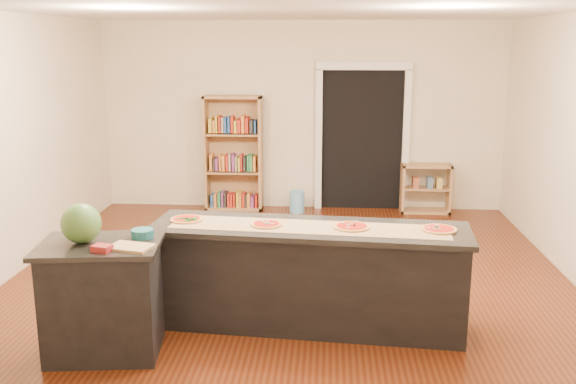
# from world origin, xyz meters

# --- Properties ---
(room) EXTENTS (6.00, 7.00, 2.80)m
(room) POSITION_xyz_m (0.00, 0.00, 1.40)
(room) COLOR #EEE1C8
(room) RESTS_ON ground
(doorway) EXTENTS (1.40, 0.09, 2.21)m
(doorway) POSITION_xyz_m (0.90, 3.46, 1.20)
(doorway) COLOR black
(doorway) RESTS_ON room
(kitchen_island) EXTENTS (2.78, 0.75, 0.92)m
(kitchen_island) POSITION_xyz_m (0.25, -0.75, 0.46)
(kitchen_island) COLOR black
(kitchen_island) RESTS_ON ground
(side_counter) EXTENTS (0.95, 0.69, 0.94)m
(side_counter) POSITION_xyz_m (-1.39, -1.40, 0.47)
(side_counter) COLOR black
(side_counter) RESTS_ON ground
(bookshelf) EXTENTS (0.86, 0.31, 1.72)m
(bookshelf) POSITION_xyz_m (-1.02, 3.30, 0.86)
(bookshelf) COLOR tan
(bookshelf) RESTS_ON ground
(low_shelf) EXTENTS (0.73, 0.31, 0.73)m
(low_shelf) POSITION_xyz_m (1.85, 3.29, 0.36)
(low_shelf) COLOR tan
(low_shelf) RESTS_ON ground
(waste_bin) EXTENTS (0.22, 0.22, 0.33)m
(waste_bin) POSITION_xyz_m (-0.06, 3.15, 0.16)
(waste_bin) COLOR #6AB3EC
(waste_bin) RESTS_ON ground
(kraft_paper) EXTENTS (2.44, 0.65, 0.00)m
(kraft_paper) POSITION_xyz_m (0.24, -0.77, 0.92)
(kraft_paper) COLOR #A78556
(kraft_paper) RESTS_ON kitchen_island
(watermelon) EXTENTS (0.31, 0.31, 0.31)m
(watermelon) POSITION_xyz_m (-1.52, -1.39, 1.09)
(watermelon) COLOR #144214
(watermelon) RESTS_ON side_counter
(cutting_board) EXTENTS (0.37, 0.29, 0.02)m
(cutting_board) POSITION_xyz_m (-1.10, -1.51, 0.95)
(cutting_board) COLOR tan
(cutting_board) RESTS_ON side_counter
(package_red) EXTENTS (0.16, 0.14, 0.05)m
(package_red) POSITION_xyz_m (-1.29, -1.60, 0.96)
(package_red) COLOR maroon
(package_red) RESTS_ON side_counter
(package_teal) EXTENTS (0.18, 0.18, 0.07)m
(package_teal) POSITION_xyz_m (-1.09, -1.23, 0.97)
(package_teal) COLOR #195966
(package_teal) RESTS_ON side_counter
(pizza_a) EXTENTS (0.30, 0.30, 0.02)m
(pizza_a) POSITION_xyz_m (-0.86, -0.64, 0.93)
(pizza_a) COLOR tan
(pizza_a) RESTS_ON kitchen_island
(pizza_b) EXTENTS (0.28, 0.28, 0.02)m
(pizza_b) POSITION_xyz_m (-0.13, -0.75, 0.93)
(pizza_b) COLOR tan
(pizza_b) RESTS_ON kitchen_island
(pizza_c) EXTENTS (0.30, 0.30, 0.02)m
(pizza_c) POSITION_xyz_m (0.61, -0.78, 0.93)
(pizza_c) COLOR tan
(pizza_c) RESTS_ON kitchen_island
(pizza_d) EXTENTS (0.32, 0.32, 0.02)m
(pizza_d) POSITION_xyz_m (1.35, -0.81, 0.93)
(pizza_d) COLOR tan
(pizza_d) RESTS_ON kitchen_island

